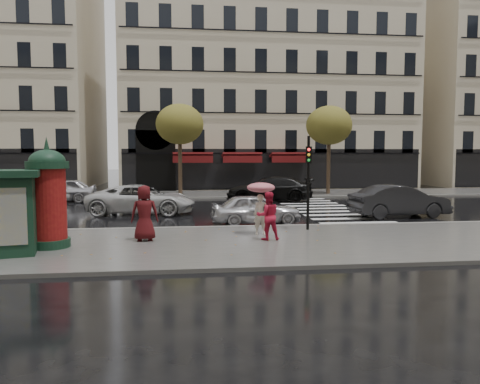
{
  "coord_description": "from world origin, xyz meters",
  "views": [
    {
      "loc": [
        -1.81,
        -15.88,
        3.07
      ],
      "look_at": [
        0.32,
        1.5,
        1.65
      ],
      "focal_mm": 35.0,
      "sensor_mm": 36.0,
      "label": 1
    }
  ],
  "objects": [
    {
      "name": "bldg_far_corner",
      "position": [
        6.0,
        30.0,
        11.31
      ],
      "size": [
        26.0,
        14.0,
        22.9
      ],
      "color": "#B7A88C",
      "rests_on": "ground"
    },
    {
      "name": "car_silver",
      "position": [
        1.34,
        4.2,
        0.67
      ],
      "size": [
        3.99,
        1.75,
        1.34
      ],
      "primitive_type": "imported",
      "rotation": [
        0.0,
        0.0,
        1.62
      ],
      "color": "silver",
      "rests_on": "ground"
    },
    {
      "name": "ground",
      "position": [
        0.0,
        0.0,
        0.0
      ],
      "size": [
        160.0,
        160.0,
        0.0
      ],
      "primitive_type": "plane",
      "color": "black",
      "rests_on": "ground"
    },
    {
      "name": "man_burgundy",
      "position": [
        -3.12,
        0.16,
        1.07
      ],
      "size": [
        0.97,
        0.67,
        1.9
      ],
      "primitive_type": "imported",
      "rotation": [
        0.0,
        0.0,
        3.22
      ],
      "color": "#440D10",
      "rests_on": "near_sidewalk"
    },
    {
      "name": "far_sidewalk",
      "position": [
        0.0,
        19.0,
        0.06
      ],
      "size": [
        90.0,
        6.0,
        0.12
      ],
      "primitive_type": "cube",
      "color": "#474744",
      "rests_on": "ground"
    },
    {
      "name": "car_white",
      "position": [
        -3.93,
        8.34,
        0.75
      ],
      "size": [
        5.69,
        3.13,
        1.51
      ],
      "primitive_type": "imported",
      "rotation": [
        0.0,
        0.0,
        1.45
      ],
      "color": "silver",
      "rests_on": "ground"
    },
    {
      "name": "woman_red",
      "position": [
        1.08,
        -0.18,
        0.95
      ],
      "size": [
        0.84,
        0.67,
        1.66
      ],
      "primitive_type": "imported",
      "rotation": [
        0.0,
        0.0,
        3.2
      ],
      "color": "#B91631",
      "rests_on": "near_sidewalk"
    },
    {
      "name": "tree_far_right",
      "position": [
        9.0,
        18.0,
        5.17
      ],
      "size": [
        3.4,
        3.4,
        6.64
      ],
      "color": "#38281C",
      "rests_on": "ground"
    },
    {
      "name": "woman_umbrella",
      "position": [
        1.02,
        0.92,
        1.42
      ],
      "size": [
        1.03,
        1.03,
        1.98
      ],
      "color": "beige",
      "rests_on": "near_sidewalk"
    },
    {
      "name": "car_black",
      "position": [
        3.72,
        13.73,
        0.8
      ],
      "size": [
        5.77,
        2.91,
        1.61
      ],
      "primitive_type": "imported",
      "rotation": [
        0.0,
        0.0,
        -1.69
      ],
      "color": "black",
      "rests_on": "ground"
    },
    {
      "name": "far_kerb",
      "position": [
        0.0,
        16.0,
        0.07
      ],
      "size": [
        90.0,
        0.25,
        0.14
      ],
      "primitive_type": "cube",
      "color": "slate",
      "rests_on": "ground"
    },
    {
      "name": "car_darkgrey",
      "position": [
        8.65,
        5.64,
        0.78
      ],
      "size": [
        4.88,
        2.06,
        1.57
      ],
      "primitive_type": "imported",
      "rotation": [
        0.0,
        0.0,
        1.66
      ],
      "color": "black",
      "rests_on": "ground"
    },
    {
      "name": "car_far_silver",
      "position": [
        -9.6,
        15.0,
        0.77
      ],
      "size": [
        4.63,
        2.17,
        1.53
      ],
      "primitive_type": "imported",
      "rotation": [
        0.0,
        0.0,
        -1.49
      ],
      "color": "#B8B7BD",
      "rests_on": "ground"
    },
    {
      "name": "traffic_light",
      "position": [
        3.01,
        1.73,
        2.33
      ],
      "size": [
        0.26,
        0.36,
        3.65
      ],
      "color": "black",
      "rests_on": "near_sidewalk"
    },
    {
      "name": "zebra_crossing",
      "position": [
        6.0,
        9.6,
        0.01
      ],
      "size": [
        3.6,
        11.75,
        0.01
      ],
      "primitive_type": "cube",
      "color": "silver",
      "rests_on": "ground"
    },
    {
      "name": "near_kerb",
      "position": [
        0.0,
        3.0,
        0.07
      ],
      "size": [
        90.0,
        0.25,
        0.14
      ],
      "primitive_type": "cube",
      "color": "slate",
      "rests_on": "ground"
    },
    {
      "name": "morris_column",
      "position": [
        -6.03,
        -0.59,
        1.79
      ],
      "size": [
        1.3,
        1.3,
        3.49
      ],
      "color": "black",
      "rests_on": "near_sidewalk"
    },
    {
      "name": "newsstand",
      "position": [
        -7.06,
        -1.52,
        1.4
      ],
      "size": [
        2.38,
        2.13,
        2.48
      ],
      "color": "black",
      "rests_on": "near_sidewalk"
    },
    {
      "name": "tree_far_left",
      "position": [
        -2.0,
        18.0,
        5.17
      ],
      "size": [
        3.4,
        3.4,
        6.64
      ],
      "color": "#38281C",
      "rests_on": "ground"
    },
    {
      "name": "near_sidewalk",
      "position": [
        0.0,
        -0.5,
        0.06
      ],
      "size": [
        90.0,
        7.0,
        0.12
      ],
      "primitive_type": "cube",
      "color": "#474744",
      "rests_on": "ground"
    }
  ]
}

